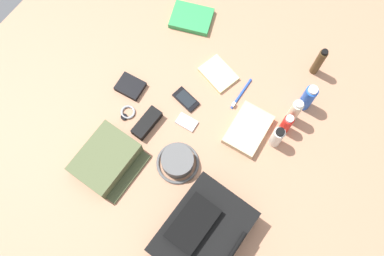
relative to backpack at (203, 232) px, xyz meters
name	(u,v)px	position (x,y,z in m)	size (l,w,h in m)	color
ground_plane	(192,132)	(-0.32, -0.27, -0.07)	(2.64, 2.02, 0.02)	tan
backpack	(203,232)	(0.00, 0.00, 0.00)	(0.36, 0.27, 0.14)	black
toiletry_pouch	(106,160)	(-0.02, -0.47, -0.02)	(0.25, 0.23, 0.08)	#56603D
bucket_hat	(178,162)	(-0.17, -0.24, -0.03)	(0.17, 0.17, 0.06)	#5D5D5D
cologne_bottle	(319,62)	(-0.84, 0.01, 0.02)	(0.03, 0.03, 0.17)	#473319
deodorant_spray	(308,98)	(-0.68, 0.05, 0.02)	(0.05, 0.05, 0.16)	blue
lotion_bottle	(294,112)	(-0.59, 0.04, 0.02)	(0.04, 0.04, 0.17)	beige
sunscreen_spray	(286,124)	(-0.54, 0.04, 0.00)	(0.04, 0.04, 0.13)	red
toothpaste_tube	(277,137)	(-0.47, 0.04, 0.01)	(0.05, 0.05, 0.14)	white
paperback_novel	(191,18)	(-0.75, -0.57, -0.05)	(0.19, 0.22, 0.03)	#2D934C
cell_phone	(186,99)	(-0.42, -0.37, -0.05)	(0.08, 0.12, 0.01)	black
media_player	(187,122)	(-0.33, -0.31, -0.06)	(0.06, 0.09, 0.01)	#B7B7BC
wristwatch	(127,113)	(-0.23, -0.53, -0.06)	(0.07, 0.06, 0.01)	#99999E
toothbrush	(240,95)	(-0.56, -0.19, -0.05)	(0.16, 0.01, 0.02)	blue
wallet	(130,86)	(-0.33, -0.59, -0.05)	(0.09, 0.11, 0.02)	black
notepad	(218,74)	(-0.59, -0.32, -0.05)	(0.11, 0.15, 0.02)	beige
folded_towel	(248,130)	(-0.45, -0.08, -0.04)	(0.20, 0.14, 0.04)	#C6B289
sunglasses_case	(147,123)	(-0.23, -0.43, -0.04)	(0.14, 0.06, 0.04)	black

